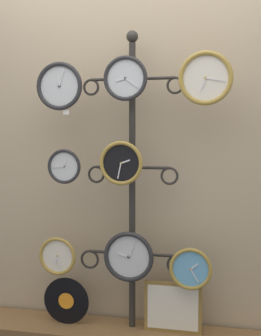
# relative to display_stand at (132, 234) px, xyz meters

# --- Properties ---
(shop_wall) EXTENTS (4.40, 0.04, 2.80)m
(shop_wall) POSITION_rel_display_stand_xyz_m (0.00, 0.16, 0.73)
(shop_wall) COLOR tan
(shop_wall) RESTS_ON ground_plane
(low_shelf) EXTENTS (2.20, 0.36, 0.06)m
(low_shelf) POSITION_rel_display_stand_xyz_m (0.00, -0.06, -0.64)
(low_shelf) COLOR brown
(low_shelf) RESTS_ON ground_plane
(display_stand) EXTENTS (0.71, 0.41, 1.98)m
(display_stand) POSITION_rel_display_stand_xyz_m (0.00, 0.00, 0.00)
(display_stand) COLOR #282623
(display_stand) RESTS_ON ground_plane
(clock_top_left) EXTENTS (0.31, 0.04, 0.31)m
(clock_top_left) POSITION_rel_display_stand_xyz_m (-0.45, -0.09, 0.95)
(clock_top_left) COLOR silver
(clock_top_center) EXTENTS (0.28, 0.04, 0.28)m
(clock_top_center) POSITION_rel_display_stand_xyz_m (-0.02, -0.10, 0.99)
(clock_top_center) COLOR silver
(clock_top_right) EXTENTS (0.32, 0.04, 0.32)m
(clock_top_right) POSITION_rel_display_stand_xyz_m (0.47, -0.12, 0.98)
(clock_top_right) COLOR silver
(clock_middle_left) EXTENTS (0.22, 0.04, 0.22)m
(clock_middle_left) POSITION_rel_display_stand_xyz_m (-0.43, -0.09, 0.44)
(clock_middle_left) COLOR silver
(clock_middle_center) EXTENTS (0.28, 0.04, 0.28)m
(clock_middle_center) POSITION_rel_display_stand_xyz_m (-0.04, -0.12, 0.47)
(clock_middle_center) COLOR black
(clock_bottom_left) EXTENTS (0.25, 0.04, 0.25)m
(clock_bottom_left) POSITION_rel_display_stand_xyz_m (-0.48, -0.09, -0.15)
(clock_bottom_left) COLOR silver
(clock_bottom_center) EXTENTS (0.32, 0.04, 0.32)m
(clock_bottom_center) POSITION_rel_display_stand_xyz_m (0.00, -0.10, -0.12)
(clock_bottom_center) COLOR silver
(clock_bottom_right) EXTENTS (0.27, 0.04, 0.27)m
(clock_bottom_right) POSITION_rel_display_stand_xyz_m (0.39, -0.09, -0.18)
(clock_bottom_right) COLOR #60A8DB
(vinyl_record) EXTENTS (0.31, 0.01, 0.31)m
(vinyl_record) POSITION_rel_display_stand_xyz_m (-0.44, -0.06, -0.46)
(vinyl_record) COLOR black
(vinyl_record) RESTS_ON low_shelf
(picture_frame) EXTENTS (0.37, 0.02, 0.33)m
(picture_frame) POSITION_rel_display_stand_xyz_m (0.27, -0.04, -0.45)
(picture_frame) COLOR olive
(picture_frame) RESTS_ON low_shelf
(price_tag_upper) EXTENTS (0.04, 0.00, 0.03)m
(price_tag_upper) POSITION_rel_display_stand_xyz_m (-0.41, -0.09, 0.79)
(price_tag_upper) COLOR white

